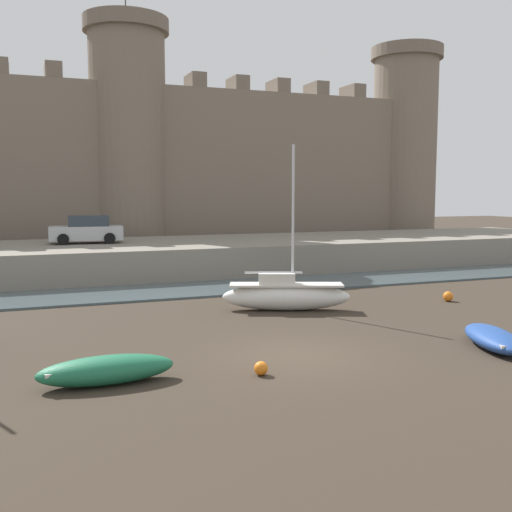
# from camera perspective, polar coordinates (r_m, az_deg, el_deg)

# --- Properties ---
(ground_plane) EXTENTS (160.00, 160.00, 0.00)m
(ground_plane) POSITION_cam_1_polar(r_m,az_deg,el_deg) (17.68, 3.88, -9.43)
(ground_plane) COLOR #382D23
(water_channel) EXTENTS (80.00, 4.50, 0.10)m
(water_channel) POSITION_cam_1_polar(r_m,az_deg,el_deg) (29.06, -6.50, -3.20)
(water_channel) COLOR #47565B
(water_channel) RESTS_ON ground
(quay_road) EXTENTS (59.23, 10.00, 1.77)m
(quay_road) POSITION_cam_1_polar(r_m,az_deg,el_deg) (35.95, -9.46, -0.12)
(quay_road) COLOR gray
(quay_road) RESTS_ON ground
(castle) EXTENTS (53.24, 6.02, 19.93)m
(castle) POSITION_cam_1_polar(r_m,az_deg,el_deg) (44.76, -12.02, 9.35)
(castle) COLOR #7A6B5B
(castle) RESTS_ON ground
(sailboat_midflat_left) EXTENTS (5.22, 2.96, 6.59)m
(sailboat_midflat_left) POSITION_cam_1_polar(r_m,az_deg,el_deg) (24.08, 2.83, -3.69)
(sailboat_midflat_left) COLOR silver
(sailboat_midflat_left) RESTS_ON ground
(rowboat_foreground_centre) EXTENTS (3.37, 1.09, 0.71)m
(rowboat_foreground_centre) POSITION_cam_1_polar(r_m,az_deg,el_deg) (15.48, -14.06, -10.44)
(rowboat_foreground_centre) COLOR #1E6B47
(rowboat_foreground_centre) RESTS_ON ground
(rowboat_midflat_centre) EXTENTS (2.28, 3.47, 0.61)m
(rowboat_midflat_centre) POSITION_cam_1_polar(r_m,az_deg,el_deg) (19.73, 21.64, -7.25)
(rowboat_midflat_centre) COLOR #234793
(rowboat_midflat_centre) RESTS_ON ground
(mooring_buoy_mid_mud) EXTENTS (0.43, 0.43, 0.43)m
(mooring_buoy_mid_mud) POSITION_cam_1_polar(r_m,az_deg,el_deg) (27.38, 17.83, -3.68)
(mooring_buoy_mid_mud) COLOR orange
(mooring_buoy_mid_mud) RESTS_ON ground
(mooring_buoy_off_centre) EXTENTS (0.37, 0.37, 0.37)m
(mooring_buoy_off_centre) POSITION_cam_1_polar(r_m,az_deg,el_deg) (15.77, 0.47, -10.65)
(mooring_buoy_off_centre) COLOR orange
(mooring_buoy_off_centre) RESTS_ON ground
(car_quay_centre_west) EXTENTS (4.21, 2.09, 1.62)m
(car_quay_centre_west) POSITION_cam_1_polar(r_m,az_deg,el_deg) (36.07, -15.82, 2.41)
(car_quay_centre_west) COLOR #B2B5B7
(car_quay_centre_west) RESTS_ON quay_road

